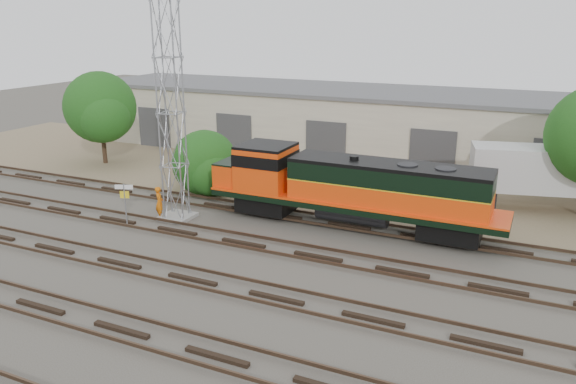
% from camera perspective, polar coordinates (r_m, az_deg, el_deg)
% --- Properties ---
extents(ground, '(140.00, 140.00, 0.00)m').
position_cam_1_polar(ground, '(25.33, 1.80, -7.96)').
color(ground, '#47423A').
rests_on(ground, ground).
extents(dirt_strip, '(80.00, 16.00, 0.02)m').
position_cam_1_polar(dirt_strip, '(38.74, 10.52, 0.77)').
color(dirt_strip, '#726047').
rests_on(dirt_strip, ground).
extents(tracks, '(80.00, 20.40, 0.28)m').
position_cam_1_polar(tracks, '(22.85, -1.20, -10.69)').
color(tracks, black).
rests_on(tracks, ground).
extents(warehouse, '(58.40, 10.40, 5.30)m').
position_cam_1_polar(warehouse, '(45.72, 13.31, 6.50)').
color(warehouse, beige).
rests_on(warehouse, ground).
extents(locomotive, '(15.95, 2.80, 3.83)m').
position_cam_1_polar(locomotive, '(29.85, 6.11, 0.45)').
color(locomotive, black).
rests_on(locomotive, tracks).
extents(signal_tower, '(1.73, 1.73, 11.75)m').
position_cam_1_polar(signal_tower, '(30.85, -11.76, 7.42)').
color(signal_tower, gray).
rests_on(signal_tower, ground).
extents(sign_post, '(0.92, 0.40, 2.39)m').
position_cam_1_polar(sign_post, '(31.17, -16.25, -0.48)').
color(sign_post, gray).
rests_on(sign_post, ground).
extents(worker, '(0.80, 0.78, 1.85)m').
position_cam_1_polar(worker, '(32.20, -12.92, -1.05)').
color(worker, orange).
rests_on(worker, ground).
extents(tree_west, '(5.67, 5.40, 7.06)m').
position_cam_1_polar(tree_west, '(44.95, -18.45, 7.94)').
color(tree_west, '#382619').
rests_on(tree_west, ground).
extents(tree_mid, '(4.45, 4.24, 4.24)m').
position_cam_1_polar(tree_mid, '(36.47, -8.28, 2.71)').
color(tree_mid, '#382619').
rests_on(tree_mid, ground).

